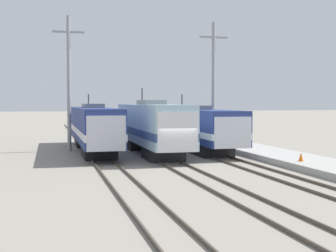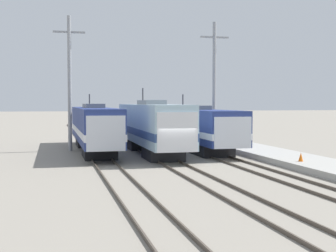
{
  "view_description": "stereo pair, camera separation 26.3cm",
  "coord_description": "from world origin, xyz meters",
  "px_view_note": "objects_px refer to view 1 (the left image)",
  "views": [
    {
      "loc": [
        -8.03,
        -29.6,
        4.15
      ],
      "look_at": [
        0.29,
        2.92,
        2.47
      ],
      "focal_mm": 50.0,
      "sensor_mm": 36.0,
      "label": 1
    },
    {
      "loc": [
        -7.78,
        -29.67,
        4.15
      ],
      "look_at": [
        0.29,
        2.92,
        2.47
      ],
      "focal_mm": 50.0,
      "sensor_mm": 36.0,
      "label": 2
    }
  ],
  "objects_px": {
    "locomotive_far_left": "(93,127)",
    "traffic_cone": "(301,157)",
    "locomotive_far_right": "(196,127)",
    "locomotive_center": "(152,127)",
    "catenary_tower_left": "(69,81)",
    "catenary_tower_right": "(213,83)"
  },
  "relations": [
    {
      "from": "locomotive_far_left",
      "to": "traffic_cone",
      "type": "relative_size",
      "value": 33.76
    },
    {
      "from": "locomotive_far_left",
      "to": "locomotive_far_right",
      "type": "bearing_deg",
      "value": -6.42
    },
    {
      "from": "locomotive_center",
      "to": "catenary_tower_left",
      "type": "height_order",
      "value": "catenary_tower_left"
    },
    {
      "from": "catenary_tower_left",
      "to": "locomotive_far_left",
      "type": "bearing_deg",
      "value": -29.71
    },
    {
      "from": "locomotive_far_right",
      "to": "catenary_tower_left",
      "type": "distance_m",
      "value": 11.62
    },
    {
      "from": "locomotive_far_right",
      "to": "catenary_tower_right",
      "type": "height_order",
      "value": "catenary_tower_right"
    },
    {
      "from": "locomotive_far_left",
      "to": "locomotive_far_right",
      "type": "relative_size",
      "value": 1.07
    },
    {
      "from": "locomotive_far_right",
      "to": "traffic_cone",
      "type": "xyz_separation_m",
      "value": [
        3.19,
        -12.03,
        -1.33
      ]
    },
    {
      "from": "catenary_tower_left",
      "to": "traffic_cone",
      "type": "relative_size",
      "value": 20.27
    },
    {
      "from": "locomotive_far_left",
      "to": "catenary_tower_left",
      "type": "bearing_deg",
      "value": 150.29
    },
    {
      "from": "locomotive_far_left",
      "to": "locomotive_far_right",
      "type": "xyz_separation_m",
      "value": [
        8.77,
        -0.99,
        -0.07
      ]
    },
    {
      "from": "locomotive_center",
      "to": "locomotive_far_right",
      "type": "height_order",
      "value": "locomotive_center"
    },
    {
      "from": "catenary_tower_right",
      "to": "locomotive_far_left",
      "type": "bearing_deg",
      "value": -174.31
    },
    {
      "from": "locomotive_far_left",
      "to": "catenary_tower_right",
      "type": "xyz_separation_m",
      "value": [
        11.12,
        1.11,
        3.89
      ]
    },
    {
      "from": "catenary_tower_left",
      "to": "traffic_cone",
      "type": "bearing_deg",
      "value": -45.45
    },
    {
      "from": "catenary_tower_right",
      "to": "traffic_cone",
      "type": "height_order",
      "value": "catenary_tower_right"
    },
    {
      "from": "catenary_tower_right",
      "to": "traffic_cone",
      "type": "distance_m",
      "value": 15.11
    },
    {
      "from": "traffic_cone",
      "to": "locomotive_far_left",
      "type": "bearing_deg",
      "value": 132.59
    },
    {
      "from": "catenary_tower_right",
      "to": "locomotive_center",
      "type": "bearing_deg",
      "value": -147.36
    },
    {
      "from": "catenary_tower_left",
      "to": "catenary_tower_right",
      "type": "height_order",
      "value": "same"
    },
    {
      "from": "locomotive_far_right",
      "to": "catenary_tower_left",
      "type": "height_order",
      "value": "catenary_tower_left"
    },
    {
      "from": "locomotive_center",
      "to": "traffic_cone",
      "type": "distance_m",
      "value": 12.49
    }
  ]
}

